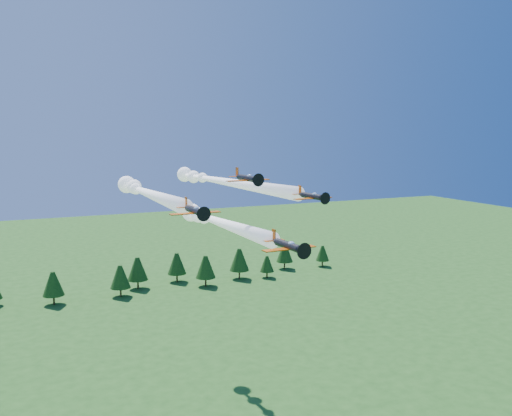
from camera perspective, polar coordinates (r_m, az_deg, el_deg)
name	(u,v)px	position (r m, az deg, el deg)	size (l,w,h in m)	color
plane_lead	(219,222)	(104.06, -3.74, -1.39)	(8.42, 44.51, 3.70)	black
plane_left	(147,193)	(110.55, -10.85, 1.50)	(7.68, 48.67, 3.70)	black
plane_right	(222,181)	(124.02, -3.39, 2.70)	(11.04, 60.09, 3.70)	black
plane_slot	(247,178)	(97.11, -0.89, 2.99)	(7.81, 8.49, 2.74)	black
treeline	(126,273)	(203.05, -12.84, -6.31)	(165.60, 18.88, 11.92)	#382314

